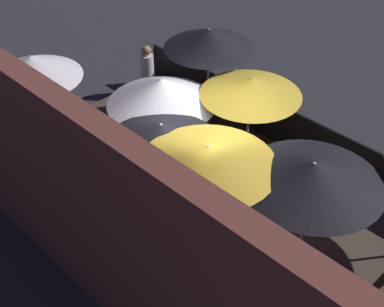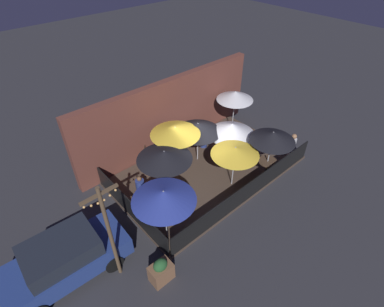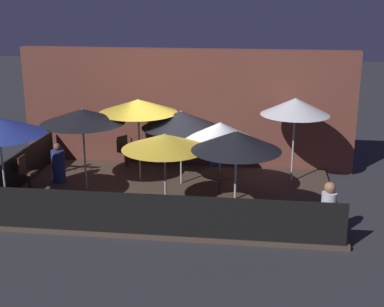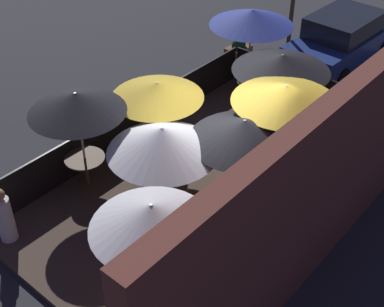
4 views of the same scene
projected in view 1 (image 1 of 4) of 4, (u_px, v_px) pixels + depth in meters
ground_plane at (202, 201)px, 10.57m from camera, size 60.00×60.00×0.00m
patio_deck at (202, 198)px, 10.54m from camera, size 8.52×5.05×0.12m
building_wall at (73, 199)px, 7.92m from camera, size 10.12×0.36×3.65m
fence_front at (282, 126)px, 11.59m from camera, size 8.32×0.05×0.95m
patio_umbrella_0 at (209, 39)px, 11.33m from camera, size 1.96×1.96×2.30m
patio_umbrella_1 at (161, 91)px, 10.24m from camera, size 2.15×2.15×2.04m
patio_umbrella_2 at (251, 87)px, 10.22m from camera, size 2.00×2.00×2.02m
patio_umbrella_3 at (162, 136)px, 8.97m from camera, size 2.13×2.13×2.06m
patio_umbrella_4 at (208, 156)px, 8.04m from camera, size 2.18×2.18×2.33m
patio_umbrella_5 at (313, 173)px, 7.90m from camera, size 2.22×2.22×2.22m
patio_umbrella_6 at (32, 67)px, 10.19m from camera, size 1.88×1.88×2.39m
dining_table_0 at (208, 99)px, 12.25m from camera, size 0.85×0.85×0.74m
dining_table_1 at (163, 142)px, 10.97m from camera, size 0.94×0.94×0.70m
patio_chair_1 at (185, 300)px, 7.94m from camera, size 0.56×0.56×0.92m
patron_0 at (147, 70)px, 13.38m from camera, size 0.39×0.39×1.22m
patron_1 at (108, 182)px, 9.96m from camera, size 0.42×0.42×1.25m
patron_2 at (332, 296)px, 8.01m from camera, size 0.41×0.41×1.11m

